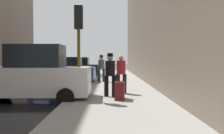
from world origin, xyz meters
TOP-DOWN VIEW (x-y plane):
  - sidewalk at (6.00, 0.00)m, footprint 4.00×40.00m
  - parked_white_van at (2.65, -2.00)m, footprint 4.60×2.06m
  - parked_blue_sedan at (2.65, 4.67)m, footprint 4.27×2.19m
  - parked_dark_green_sedan at (2.65, 11.18)m, footprint 4.23×2.11m
  - fire_hydrant at (4.45, 6.59)m, footprint 0.42×0.22m
  - traffic_light at (4.50, -2.22)m, footprint 0.32×0.32m
  - pedestrian_with_fedora at (5.72, -1.79)m, footprint 0.53×0.49m
  - pedestrian_in_red_jacket at (6.21, -0.79)m, footprint 0.51×0.42m
  - pedestrian_with_beanie at (5.14, 4.77)m, footprint 0.53×0.48m
  - rolling_suitcase at (6.08, -2.53)m, footprint 0.41×0.59m
  - duffel_bag at (6.10, 2.34)m, footprint 0.32×0.44m

SIDE VIEW (x-z plane):
  - sidewalk at x=6.00m, z-range 0.00..0.15m
  - duffel_bag at x=6.10m, z-range 0.15..0.43m
  - rolling_suitcase at x=6.08m, z-range -0.03..1.01m
  - fire_hydrant at x=4.45m, z-range 0.15..0.85m
  - parked_blue_sedan at x=2.65m, z-range -0.05..1.74m
  - parked_dark_green_sedan at x=2.65m, z-range -0.05..1.74m
  - parked_white_van at x=2.65m, z-range -0.09..2.16m
  - pedestrian_in_red_jacket at x=6.21m, z-range 0.25..1.96m
  - pedestrian_with_fedora at x=5.72m, z-range 0.25..2.02m
  - pedestrian_with_beanie at x=5.14m, z-range 0.25..2.02m
  - traffic_light at x=4.50m, z-range 0.96..4.56m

